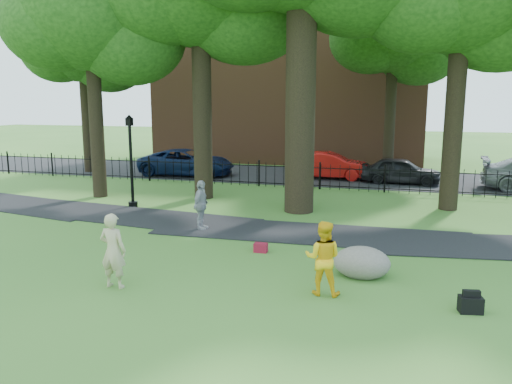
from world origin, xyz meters
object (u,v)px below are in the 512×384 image
(lamppost, at_px, (131,162))
(man, at_px, (323,258))
(woman, at_px, (113,251))
(red_sedan, at_px, (330,166))
(boulder, at_px, (362,260))

(lamppost, bearing_deg, man, -35.34)
(man, xyz_separation_m, lamppost, (-8.65, 6.95, 0.96))
(man, relative_size, lamppost, 0.45)
(woman, distance_m, red_sedan, 17.35)
(man, bearing_deg, boulder, -118.97)
(woman, xyz_separation_m, red_sedan, (2.47, 17.17, -0.15))
(boulder, bearing_deg, red_sedan, 100.90)
(man, height_order, red_sedan, man)
(boulder, xyz_separation_m, red_sedan, (-2.86, 14.87, 0.32))
(boulder, bearing_deg, man, -118.31)
(boulder, height_order, lamppost, lamppost)
(boulder, distance_m, red_sedan, 15.14)
(man, bearing_deg, woman, 10.71)
(woman, height_order, red_sedan, woman)
(woman, height_order, lamppost, lamppost)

